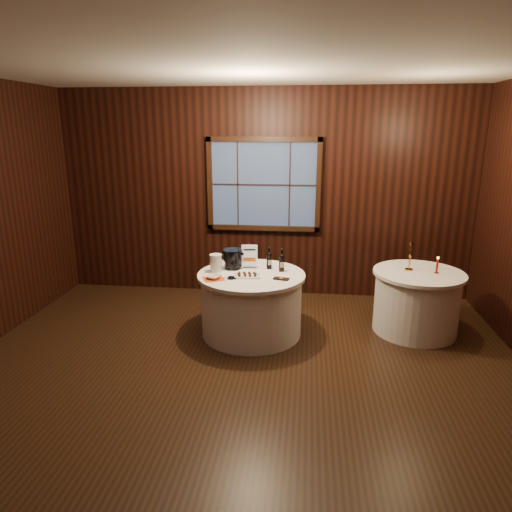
# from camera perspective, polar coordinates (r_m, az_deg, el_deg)

# --- Properties ---
(ground) EXTENTS (6.00, 6.00, 0.00)m
(ground) POSITION_cam_1_polar(r_m,az_deg,el_deg) (4.82, -2.07, -14.66)
(ground) COLOR black
(ground) RESTS_ON ground
(back_wall) EXTENTS (6.00, 0.10, 3.00)m
(back_wall) POSITION_cam_1_polar(r_m,az_deg,el_deg) (6.69, 0.97, 8.03)
(back_wall) COLOR black
(back_wall) RESTS_ON ground
(main_table) EXTENTS (1.28, 1.28, 0.77)m
(main_table) POSITION_cam_1_polar(r_m,az_deg,el_deg) (5.54, -0.58, -5.98)
(main_table) COLOR white
(main_table) RESTS_ON ground
(side_table) EXTENTS (1.08, 1.08, 0.77)m
(side_table) POSITION_cam_1_polar(r_m,az_deg,el_deg) (5.95, 19.40, -5.39)
(side_table) COLOR white
(side_table) RESTS_ON ground
(sign_stand) EXTENTS (0.19, 0.11, 0.31)m
(sign_stand) POSITION_cam_1_polar(r_m,az_deg,el_deg) (5.59, -0.82, -0.51)
(sign_stand) COLOR #B1B1B8
(sign_stand) RESTS_ON main_table
(port_bottle_left) EXTENTS (0.07, 0.08, 0.27)m
(port_bottle_left) POSITION_cam_1_polar(r_m,az_deg,el_deg) (5.57, 1.66, -0.42)
(port_bottle_left) COLOR black
(port_bottle_left) RESTS_ON main_table
(port_bottle_right) EXTENTS (0.07, 0.07, 0.28)m
(port_bottle_right) POSITION_cam_1_polar(r_m,az_deg,el_deg) (5.48, 3.23, -0.69)
(port_bottle_right) COLOR black
(port_bottle_right) RESTS_ON main_table
(ice_bucket) EXTENTS (0.24, 0.24, 0.24)m
(ice_bucket) POSITION_cam_1_polar(r_m,az_deg,el_deg) (5.58, -2.90, -0.31)
(ice_bucket) COLOR black
(ice_bucket) RESTS_ON main_table
(chocolate_plate) EXTENTS (0.33, 0.24, 0.04)m
(chocolate_plate) POSITION_cam_1_polar(r_m,az_deg,el_deg) (5.30, -1.12, -2.41)
(chocolate_plate) COLOR silver
(chocolate_plate) RESTS_ON main_table
(chocolate_box) EXTENTS (0.19, 0.13, 0.01)m
(chocolate_box) POSITION_cam_1_polar(r_m,az_deg,el_deg) (5.22, 3.17, -2.86)
(chocolate_box) COLOR black
(chocolate_box) RESTS_ON main_table
(grape_bunch) EXTENTS (0.16, 0.06, 0.04)m
(grape_bunch) POSITION_cam_1_polar(r_m,az_deg,el_deg) (5.22, -3.09, -2.72)
(grape_bunch) COLOR black
(grape_bunch) RESTS_ON main_table
(glass_pitcher) EXTENTS (0.20, 0.15, 0.21)m
(glass_pitcher) POSITION_cam_1_polar(r_m,az_deg,el_deg) (5.48, -5.01, -0.88)
(glass_pitcher) COLOR silver
(glass_pitcher) RESTS_ON main_table
(orange_napkin) EXTENTS (0.30, 0.30, 0.00)m
(orange_napkin) POSITION_cam_1_polar(r_m,az_deg,el_deg) (5.25, -5.33, -2.84)
(orange_napkin) COLOR #E24713
(orange_napkin) RESTS_ON main_table
(cracker_bowl) EXTENTS (0.21, 0.21, 0.04)m
(cracker_bowl) POSITION_cam_1_polar(r_m,az_deg,el_deg) (5.25, -5.33, -2.62)
(cracker_bowl) COLOR silver
(cracker_bowl) RESTS_ON orange_napkin
(brass_candlestick) EXTENTS (0.10, 0.10, 0.35)m
(brass_candlestick) POSITION_cam_1_polar(r_m,az_deg,el_deg) (5.81, 18.67, -0.51)
(brass_candlestick) COLOR #B87F39
(brass_candlestick) RESTS_ON side_table
(red_candle) EXTENTS (0.06, 0.06, 0.21)m
(red_candle) POSITION_cam_1_polar(r_m,az_deg,el_deg) (5.81, 21.69, -1.27)
(red_candle) COLOR #B87F39
(red_candle) RESTS_ON side_table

